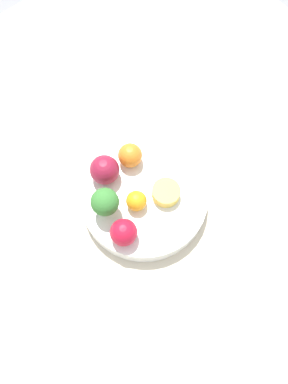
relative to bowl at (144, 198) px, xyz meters
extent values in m
plane|color=gray|center=(0.00, 0.00, -0.04)|extent=(6.00, 6.00, 0.00)
cube|color=beige|center=(0.00, 0.00, -0.03)|extent=(1.20, 1.20, 0.02)
cylinder|color=white|center=(0.00, 0.00, 0.00)|extent=(0.24, 0.24, 0.04)
cylinder|color=#8CB76B|center=(0.02, 0.07, 0.03)|extent=(0.02, 0.02, 0.02)
sphere|color=#387A33|center=(0.02, 0.07, 0.06)|extent=(0.05, 0.05, 0.05)
sphere|color=#B7142D|center=(-0.04, 0.08, 0.04)|extent=(0.05, 0.05, 0.05)
sphere|color=maroon|center=(0.07, 0.03, 0.05)|extent=(0.05, 0.05, 0.05)
sphere|color=orange|center=(0.07, -0.02, 0.04)|extent=(0.05, 0.05, 0.05)
sphere|color=orange|center=(-0.01, 0.02, 0.04)|extent=(0.04, 0.04, 0.04)
cylinder|color=#F4CC4C|center=(-0.03, -0.03, 0.03)|extent=(0.05, 0.05, 0.02)
camera|label=1|loc=(-0.20, 0.17, 0.66)|focal=35.00mm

